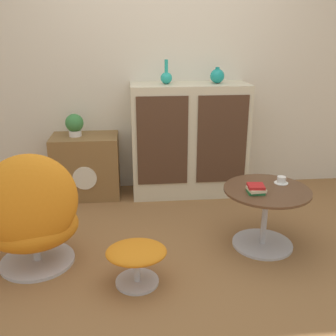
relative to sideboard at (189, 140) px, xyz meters
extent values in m
plane|color=olive|center=(-0.25, -1.27, -0.56)|extent=(12.00, 12.00, 0.00)
cube|color=beige|center=(-0.25, 0.26, 0.74)|extent=(6.40, 0.06, 2.60)
cube|color=beige|center=(0.00, 0.00, 0.00)|extent=(1.15, 0.44, 1.12)
cube|color=#472D1E|center=(-0.29, -0.22, 0.06)|extent=(0.48, 0.01, 0.85)
cube|color=#472D1E|center=(0.29, -0.22, 0.06)|extent=(0.48, 0.01, 0.85)
cube|color=brown|center=(-1.04, 0.02, -0.25)|extent=(0.65, 0.42, 0.63)
cylinder|color=beige|center=(-1.04, -0.20, -0.30)|extent=(0.23, 0.01, 0.23)
cylinder|color=#B7B7BC|center=(-1.30, -1.21, -0.55)|extent=(0.53, 0.53, 0.02)
cylinder|color=#B7B7BC|center=(-1.30, -1.21, -0.48)|extent=(0.06, 0.06, 0.12)
ellipsoid|color=orange|center=(-1.30, -1.21, -0.27)|extent=(0.75, 0.68, 0.30)
ellipsoid|color=orange|center=(-1.27, -1.32, -0.02)|extent=(0.71, 0.54, 0.68)
cylinder|color=#B7B7BC|center=(-0.57, -1.53, -0.55)|extent=(0.29, 0.29, 0.02)
cylinder|color=#B7B7BC|center=(-0.57, -1.53, -0.46)|extent=(0.04, 0.04, 0.17)
ellipsoid|color=orange|center=(-0.57, -1.53, -0.33)|extent=(0.41, 0.35, 0.09)
cylinder|color=#B7B7BC|center=(0.43, -1.13, -0.55)|extent=(0.47, 0.47, 0.02)
cylinder|color=#B7B7BC|center=(0.43, -1.13, -0.32)|extent=(0.04, 0.04, 0.44)
cylinder|color=brown|center=(0.43, -1.13, -0.09)|extent=(0.65, 0.65, 0.02)
ellipsoid|color=teal|center=(-0.23, 0.00, 0.62)|extent=(0.11, 0.11, 0.11)
cylinder|color=teal|center=(-0.23, 0.00, 0.73)|extent=(0.03, 0.03, 0.12)
ellipsoid|color=teal|center=(0.26, 0.00, 0.63)|extent=(0.14, 0.14, 0.14)
cylinder|color=teal|center=(0.26, 0.00, 0.70)|extent=(0.04, 0.04, 0.02)
cylinder|color=silver|center=(-1.12, 0.02, 0.10)|extent=(0.12, 0.12, 0.06)
sphere|color=#387A3D|center=(-1.12, 0.02, 0.20)|extent=(0.18, 0.18, 0.18)
cylinder|color=white|center=(0.58, -1.03, -0.08)|extent=(0.11, 0.11, 0.01)
cylinder|color=white|center=(0.58, -1.03, -0.05)|extent=(0.07, 0.07, 0.06)
cube|color=#237038|center=(0.32, -1.19, -0.07)|extent=(0.13, 0.13, 0.02)
cube|color=beige|center=(0.32, -1.20, -0.05)|extent=(0.13, 0.13, 0.02)
cube|color=red|center=(0.32, -1.20, -0.03)|extent=(0.13, 0.13, 0.02)
camera|label=1|loc=(-0.58, -3.79, 1.06)|focal=42.00mm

